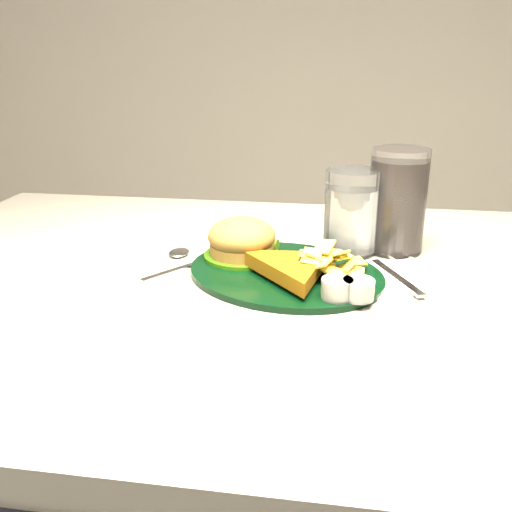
{
  "coord_description": "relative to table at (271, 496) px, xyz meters",
  "views": [
    {
      "loc": [
        0.09,
        -0.71,
        1.05
      ],
      "look_at": [
        -0.02,
        -0.05,
        0.8
      ],
      "focal_mm": 40.0,
      "sensor_mm": 36.0,
      "label": 1
    }
  ],
  "objects": [
    {
      "name": "fork_napkin",
      "position": [
        0.17,
        0.03,
        0.38
      ],
      "size": [
        0.19,
        0.21,
        0.01
      ],
      "primitive_type": null,
      "rotation": [
        0.0,
        0.0,
        0.43
      ],
      "color": "silver",
      "rests_on": "table"
    },
    {
      "name": "spoon",
      "position": [
        -0.14,
        0.0,
        0.38
      ],
      "size": [
        0.12,
        0.14,
        0.01
      ],
      "primitive_type": null,
      "rotation": [
        0.0,
        0.0,
        -0.64
      ],
      "color": "silver",
      "rests_on": "table"
    },
    {
      "name": "table",
      "position": [
        0.0,
        0.0,
        0.0
      ],
      "size": [
        1.2,
        0.8,
        0.75
      ],
      "primitive_type": null,
      "color": "gray",
      "rests_on": "ground"
    },
    {
      "name": "water_glass",
      "position": [
        0.1,
        0.12,
        0.44
      ],
      "size": [
        0.1,
        0.1,
        0.13
      ],
      "primitive_type": "cylinder",
      "rotation": [
        0.0,
        0.0,
        0.3
      ],
      "color": "white",
      "rests_on": "table"
    },
    {
      "name": "cola_glass",
      "position": [
        0.17,
        0.14,
        0.45
      ],
      "size": [
        0.09,
        0.09,
        0.16
      ],
      "primitive_type": "cylinder",
      "rotation": [
        0.0,
        0.0,
        0.01
      ],
      "color": "black",
      "rests_on": "table"
    },
    {
      "name": "dinner_plate",
      "position": [
        0.02,
        0.01,
        0.41
      ],
      "size": [
        0.34,
        0.32,
        0.06
      ],
      "primitive_type": null,
      "rotation": [
        0.0,
        0.0,
        -0.41
      ],
      "color": "black",
      "rests_on": "table"
    }
  ]
}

